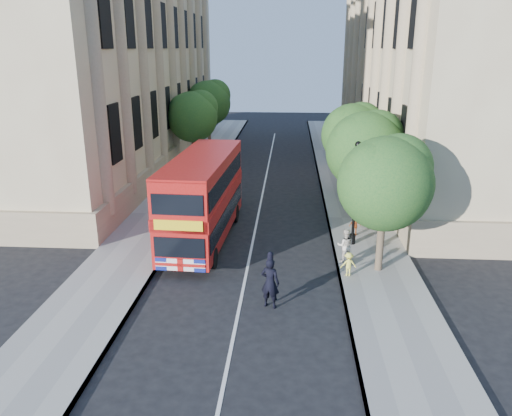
% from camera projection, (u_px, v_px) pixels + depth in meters
% --- Properties ---
extents(ground, '(120.00, 120.00, 0.00)m').
position_uv_depth(ground, '(241.00, 300.00, 19.59)').
color(ground, black).
rests_on(ground, ground).
extents(pavement_right, '(3.50, 80.00, 0.12)m').
position_uv_depth(pavement_right, '(357.00, 219.00, 28.69)').
color(pavement_right, gray).
rests_on(pavement_right, ground).
extents(pavement_left, '(3.50, 80.00, 0.12)m').
position_uv_depth(pavement_left, '(161.00, 214.00, 29.45)').
color(pavement_left, gray).
rests_on(pavement_left, ground).
extents(building_right, '(12.00, 38.00, 18.00)m').
position_uv_depth(building_right, '(447.00, 54.00, 38.72)').
color(building_right, tan).
rests_on(building_right, ground).
extents(building_left, '(12.00, 38.00, 18.00)m').
position_uv_depth(building_left, '(100.00, 54.00, 40.54)').
color(building_left, tan).
rests_on(building_left, ground).
extents(tree_right_near, '(4.00, 4.00, 6.08)m').
position_uv_depth(tree_right_near, '(386.00, 179.00, 20.79)').
color(tree_right_near, '#473828').
rests_on(tree_right_near, ground).
extents(tree_right_mid, '(4.20, 4.20, 6.37)m').
position_uv_depth(tree_right_mid, '(366.00, 147.00, 26.43)').
color(tree_right_mid, '#473828').
rests_on(tree_right_mid, ground).
extents(tree_right_far, '(4.00, 4.00, 6.15)m').
position_uv_depth(tree_right_far, '(353.00, 131.00, 32.16)').
color(tree_right_far, '#473828').
rests_on(tree_right_far, ground).
extents(tree_left_far, '(4.00, 4.00, 6.30)m').
position_uv_depth(tree_left_far, '(193.00, 114.00, 39.55)').
color(tree_left_far, '#473828').
rests_on(tree_left_far, ground).
extents(tree_left_back, '(4.20, 4.20, 6.65)m').
position_uv_depth(tree_left_back, '(209.00, 100.00, 47.07)').
color(tree_left_back, '#473828').
rests_on(tree_left_back, ground).
extents(lamp_post, '(0.32, 0.32, 5.16)m').
position_uv_depth(lamp_post, '(355.00, 198.00, 24.19)').
color(lamp_post, black).
rests_on(lamp_post, pavement_right).
extents(double_decker_bus, '(2.94, 9.47, 4.32)m').
position_uv_depth(double_decker_bus, '(203.00, 196.00, 24.89)').
color(double_decker_bus, '#A20E0B').
rests_on(double_decker_bus, ground).
extents(box_van, '(2.16, 4.65, 2.59)m').
position_uv_depth(box_van, '(221.00, 191.00, 29.88)').
color(box_van, black).
rests_on(box_van, ground).
extents(police_constable, '(0.85, 0.70, 2.01)m').
position_uv_depth(police_constable, '(270.00, 283.00, 18.78)').
color(police_constable, black).
rests_on(police_constable, ground).
extents(woman_pedestrian, '(0.76, 0.59, 1.55)m').
position_uv_depth(woman_pedestrian, '(345.00, 246.00, 22.62)').
color(woman_pedestrian, beige).
rests_on(woman_pedestrian, pavement_right).
extents(child_a, '(0.62, 0.29, 1.04)m').
position_uv_depth(child_a, '(355.00, 226.00, 25.86)').
color(child_a, '#C35A22').
rests_on(child_a, pavement_right).
extents(child_b, '(0.72, 0.47, 1.05)m').
position_uv_depth(child_b, '(348.00, 264.00, 21.28)').
color(child_b, '#F0E752').
rests_on(child_b, pavement_right).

